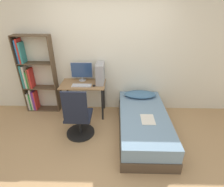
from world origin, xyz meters
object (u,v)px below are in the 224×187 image
(bookshelf, at_px, (32,78))
(pc_tower, at_px, (100,73))
(office_chair, at_px, (78,119))
(bed, at_px, (143,124))
(keyboard, at_px, (82,85))
(monitor, at_px, (82,71))

(bookshelf, xyz_separation_m, pc_tower, (1.56, -0.10, 0.18))
(bookshelf, xyz_separation_m, office_chair, (1.20, -0.94, -0.42))
(bed, distance_m, keyboard, 1.48)
(monitor, xyz_separation_m, pc_tower, (0.42, -0.12, -0.01))
(bookshelf, bearing_deg, monitor, 1.11)
(bed, distance_m, monitor, 1.73)
(monitor, bearing_deg, bookshelf, -178.89)
(office_chair, xyz_separation_m, pc_tower, (0.36, 0.84, 0.60))
(bed, distance_m, pc_tower, 1.37)
(bookshelf, height_order, office_chair, bookshelf)
(keyboard, bearing_deg, bed, -23.84)
(office_chair, distance_m, bed, 1.25)
(bed, bearing_deg, monitor, 146.72)
(keyboard, bearing_deg, office_chair, -87.85)
(bed, height_order, pc_tower, pc_tower)
(monitor, height_order, pc_tower, pc_tower)
(keyboard, height_order, pc_tower, pc_tower)
(bed, bearing_deg, pc_tower, 140.23)
(bookshelf, distance_m, keyboard, 1.21)
(office_chair, bearing_deg, pc_tower, 67.00)
(monitor, distance_m, keyboard, 0.37)
(pc_tower, bearing_deg, bookshelf, 176.38)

